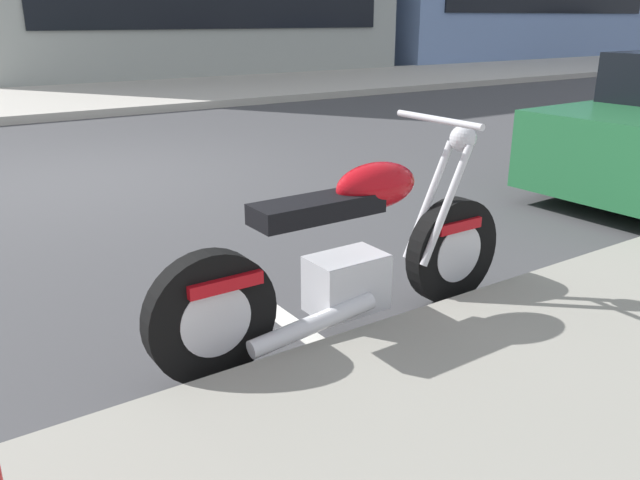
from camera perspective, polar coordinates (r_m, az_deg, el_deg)
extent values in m
plane|color=#3D3D3F|center=(7.11, -19.79, 5.08)|extent=(260.00, 260.00, 0.00)
cube|color=#ADA89E|center=(19.32, 11.46, 14.37)|extent=(120.00, 5.00, 0.14)
cube|color=silver|center=(3.75, -4.55, -6.07)|extent=(0.12, 2.20, 0.01)
cylinder|color=black|center=(3.81, 11.75, -0.96)|extent=(0.63, 0.11, 0.63)
cylinder|color=silver|center=(3.81, 11.75, -0.96)|extent=(0.35, 0.12, 0.35)
cylinder|color=black|center=(2.97, -9.72, -6.81)|extent=(0.63, 0.11, 0.63)
cylinder|color=silver|center=(2.97, -9.72, -6.81)|extent=(0.35, 0.12, 0.35)
cube|color=silver|center=(3.33, 2.39, -3.84)|extent=(0.40, 0.26, 0.30)
cube|color=black|center=(3.09, -0.18, 2.87)|extent=(0.68, 0.22, 0.10)
ellipsoid|color=#B20C14|center=(3.28, 5.05, 4.87)|extent=(0.48, 0.24, 0.24)
cube|color=#B20C14|center=(2.92, -9.02, -3.51)|extent=(0.36, 0.18, 0.06)
cube|color=#B20C14|center=(3.74, 11.72, 1.47)|extent=(0.32, 0.16, 0.06)
cylinder|color=silver|center=(3.66, 9.68, 3.52)|extent=(0.34, 0.05, 0.65)
cylinder|color=silver|center=(3.56, 11.23, 3.00)|extent=(0.34, 0.05, 0.65)
cylinder|color=silver|center=(3.49, 10.52, 10.54)|extent=(0.04, 0.62, 0.04)
sphere|color=silver|center=(3.65, 12.68, 8.86)|extent=(0.15, 0.15, 0.15)
cylinder|color=silver|center=(3.11, -0.55, -7.51)|extent=(0.71, 0.09, 0.16)
cylinder|color=black|center=(6.57, 21.12, 6.61)|extent=(0.63, 0.24, 0.62)
cube|color=black|center=(17.65, -8.48, 19.97)|extent=(9.73, 0.06, 1.10)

